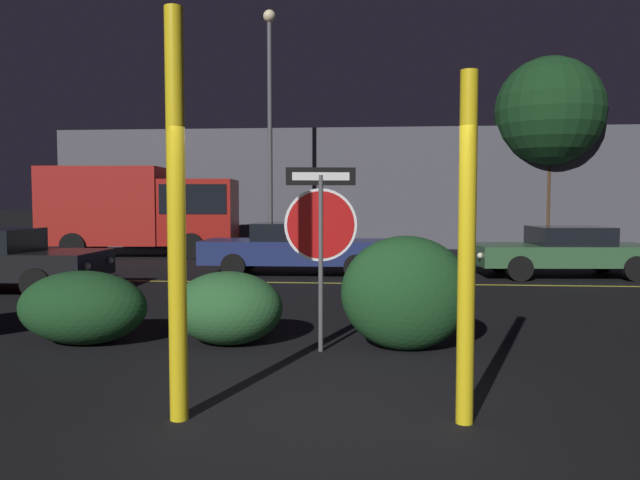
% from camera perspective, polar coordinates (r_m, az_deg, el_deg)
% --- Properties ---
extents(ground_plane, '(260.00, 260.00, 0.00)m').
position_cam_1_polar(ground_plane, '(5.73, 0.29, -15.57)').
color(ground_plane, black).
extents(road_center_stripe, '(37.24, 0.12, 0.01)m').
position_cam_1_polar(road_center_stripe, '(14.31, 3.12, -3.97)').
color(road_center_stripe, gold).
rests_on(road_center_stripe, ground_plane).
extents(stop_sign, '(0.90, 0.16, 2.30)m').
position_cam_1_polar(stop_sign, '(7.72, 0.07, 1.44)').
color(stop_sign, '#4C4C51').
rests_on(stop_sign, ground_plane).
extents(yellow_pole_left, '(0.16, 0.16, 3.49)m').
position_cam_1_polar(yellow_pole_left, '(5.40, -12.99, 2.05)').
color(yellow_pole_left, yellow).
rests_on(yellow_pole_left, ground_plane).
extents(yellow_pole_right, '(0.15, 0.15, 2.95)m').
position_cam_1_polar(yellow_pole_right, '(5.34, 13.27, -0.86)').
color(yellow_pole_right, yellow).
rests_on(yellow_pole_right, ground_plane).
extents(hedge_bush_1, '(1.70, 1.10, 0.97)m').
position_cam_1_polar(hedge_bush_1, '(8.80, -20.87, -5.79)').
color(hedge_bush_1, '#19421E').
rests_on(hedge_bush_1, ground_plane).
extents(hedge_bush_2, '(1.45, 1.15, 0.96)m').
position_cam_1_polar(hedge_bush_2, '(8.31, -8.43, -6.16)').
color(hedge_bush_2, '#285B2D').
rests_on(hedge_bush_2, ground_plane).
extents(hedge_bush_3, '(1.64, 0.99, 1.45)m').
position_cam_1_polar(hedge_bush_3, '(7.94, 7.85, -4.83)').
color(hedge_bush_3, '#19421E').
rests_on(hedge_bush_3, ground_plane).
extents(passing_car_2, '(4.95, 1.91, 1.32)m').
position_cam_1_polar(passing_car_2, '(15.94, -2.12, -0.74)').
color(passing_car_2, navy).
rests_on(passing_car_2, ground_plane).
extents(passing_car_3, '(4.56, 2.25, 1.25)m').
position_cam_1_polar(passing_car_3, '(16.65, 21.46, -0.93)').
color(passing_car_3, '#335B38').
rests_on(passing_car_3, ground_plane).
extents(delivery_truck, '(6.59, 2.64, 3.03)m').
position_cam_1_polar(delivery_truck, '(22.16, -15.88, 2.86)').
color(delivery_truck, maroon).
rests_on(delivery_truck, ground_plane).
extents(street_lamp, '(0.42, 0.42, 8.28)m').
position_cam_1_polar(street_lamp, '(21.59, -4.61, 12.04)').
color(street_lamp, '#4C4C51').
rests_on(street_lamp, ground_plane).
extents(tree_0, '(4.14, 4.14, 7.38)m').
position_cam_1_polar(tree_0, '(25.91, 20.25, 10.92)').
color(tree_0, '#422D1E').
rests_on(tree_0, ground_plane).
extents(building_backdrop, '(25.01, 4.86, 4.77)m').
position_cam_1_polar(building_backdrop, '(27.08, 4.06, 4.64)').
color(building_backdrop, '#4C4C56').
rests_on(building_backdrop, ground_plane).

